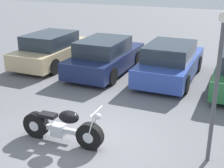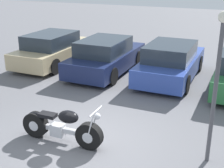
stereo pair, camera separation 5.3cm
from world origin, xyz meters
name	(u,v)px [view 2 (the right image)]	position (x,y,z in m)	size (l,w,h in m)	color
ground_plane	(88,140)	(0.00, 0.00, 0.00)	(60.00, 60.00, 0.00)	slate
motorcycle	(61,126)	(-0.55, -0.32, 0.42)	(2.18, 0.62, 1.02)	black
parked_car_champagne	(54,49)	(-4.56, 5.40, 0.68)	(1.92, 4.42, 1.43)	#C6B284
parked_car_navy	(106,56)	(-1.92, 5.24, 0.68)	(1.92, 4.42, 1.43)	#19234C
parked_car_blue	(171,62)	(0.73, 5.48, 0.68)	(1.92, 4.42, 1.43)	#2D479E
lamp_post	(217,72)	(2.85, 0.30, 2.08)	(0.23, 0.23, 3.29)	#4C4C51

